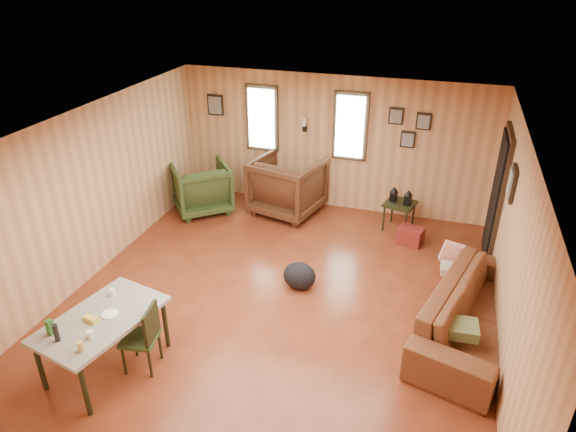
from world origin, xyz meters
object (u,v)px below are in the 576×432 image
sofa (478,305)px  end_table (272,181)px  recliner_brown (288,183)px  side_table (400,202)px  recliner_green (201,185)px  dining_table (100,323)px

sofa → end_table: size_ratio=3.42×
recliner_brown → side_table: 1.98m
sofa → recliner_green: (-4.68, 2.15, 0.02)m
sofa → recliner_brown: recliner_brown is taller
recliner_brown → dining_table: size_ratio=0.75×
end_table → side_table: size_ratio=0.93×
recliner_green → side_table: bearing=145.8°
recliner_green → side_table: recliner_green is taller
sofa → recliner_brown: 4.08m
dining_table → sofa: bearing=36.9°
recliner_green → dining_table: 4.02m
end_table → dining_table: (-0.33, -4.70, 0.24)m
sofa → side_table: sofa is taller
dining_table → side_table: bearing=69.9°
sofa → side_table: 2.77m
recliner_brown → end_table: bearing=-26.9°
recliner_brown → end_table: 0.58m
sofa → side_table: size_ratio=3.18×
sofa → side_table: (-1.21, 2.49, 0.04)m
sofa → end_table: bearing=66.8°
side_table → dining_table: (-2.73, -4.29, 0.12)m
sofa → dining_table: sofa is taller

